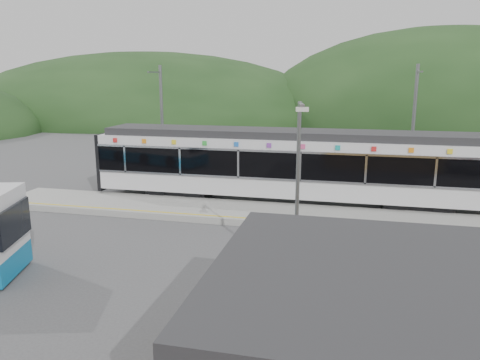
# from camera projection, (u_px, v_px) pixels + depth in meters

# --- Properties ---
(ground) EXTENTS (120.00, 120.00, 0.00)m
(ground) POSITION_uv_depth(u_px,v_px,m) (246.00, 241.00, 18.59)
(ground) COLOR #4C4C4F
(ground) RESTS_ON ground
(hills) EXTENTS (146.00, 149.00, 26.00)m
(hills) POSITION_uv_depth(u_px,v_px,m) (397.00, 214.00, 22.23)
(hills) COLOR #1E3D19
(hills) RESTS_ON ground
(platform) EXTENTS (26.00, 3.20, 0.30)m
(platform) POSITION_uv_depth(u_px,v_px,m) (262.00, 214.00, 21.69)
(platform) COLOR #9E9E99
(platform) RESTS_ON ground
(yellow_line) EXTENTS (26.00, 0.10, 0.01)m
(yellow_line) POSITION_uv_depth(u_px,v_px,m) (256.00, 219.00, 20.42)
(yellow_line) COLOR yellow
(yellow_line) RESTS_ON platform
(train) EXTENTS (20.44, 3.01, 3.74)m
(train) POSITION_uv_depth(u_px,v_px,m) (294.00, 164.00, 23.59)
(train) COLOR black
(train) RESTS_ON ground
(catenary_mast_west) EXTENTS (0.18, 1.80, 7.00)m
(catenary_mast_west) POSITION_uv_depth(u_px,v_px,m) (162.00, 124.00, 27.48)
(catenary_mast_west) COLOR slate
(catenary_mast_west) RESTS_ON ground
(catenary_mast_east) EXTENTS (0.18, 1.80, 7.00)m
(catenary_mast_east) POSITION_uv_depth(u_px,v_px,m) (413.00, 130.00, 24.36)
(catenary_mast_east) COLOR slate
(catenary_mast_east) RESTS_ON ground
(station_shelter) EXTENTS (9.20, 6.20, 3.00)m
(station_shelter) POSITION_uv_depth(u_px,v_px,m) (465.00, 354.00, 8.36)
(station_shelter) COLOR olive
(station_shelter) RESTS_ON ground
(lamp_post) EXTENTS (0.38, 1.03, 5.68)m
(lamp_post) POSITION_uv_depth(u_px,v_px,m) (297.00, 178.00, 14.14)
(lamp_post) COLOR slate
(lamp_post) RESTS_ON ground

